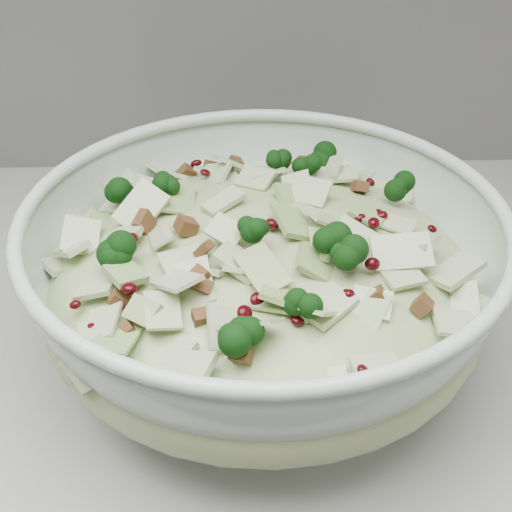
{
  "coord_description": "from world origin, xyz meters",
  "views": [
    {
      "loc": [
        0.12,
        1.13,
        1.34
      ],
      "look_at": [
        0.13,
        1.6,
        1.01
      ],
      "focal_mm": 50.0,
      "sensor_mm": 36.0,
      "label": 1
    }
  ],
  "objects": [
    {
      "name": "mixing_bowl",
      "position": [
        0.14,
        1.6,
        0.98
      ],
      "size": [
        0.47,
        0.47,
        0.16
      ],
      "rotation": [
        0.0,
        0.0,
        -0.25
      ],
      "color": "silver",
      "rests_on": "counter"
    },
    {
      "name": "salad",
      "position": [
        0.14,
        1.6,
        1.01
      ],
      "size": [
        0.42,
        0.42,
        0.16
      ],
      "rotation": [
        0.0,
        0.0,
        0.17
      ],
      "color": "#BDCD8C",
      "rests_on": "mixing_bowl"
    }
  ]
}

